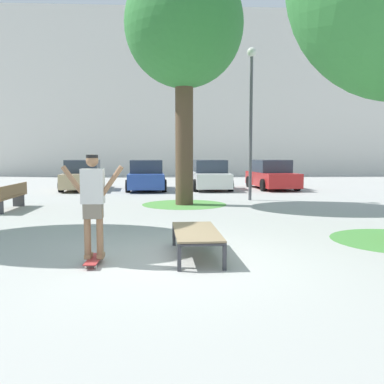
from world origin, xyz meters
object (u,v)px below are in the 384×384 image
Objects in this scene: skate_box at (196,233)px; car_white at (210,176)px; skateboard at (94,259)px; light_post at (251,101)px; car_red at (272,175)px; park_bench at (10,196)px; skater at (93,199)px; car_tan at (83,176)px; car_blue at (146,176)px; tree_mid_back at (184,27)px.

car_white is at bearing 83.74° from skate_box.
skate_box reaches higher than skateboard.
light_post is at bearing -77.98° from car_white.
car_red is (4.76, 14.21, 0.28)m from skate_box.
park_bench is at bearing 131.14° from skate_box.
skater reaches higher than car_tan.
car_tan is 3.24m from car_blue.
skateboard is 0.10× the size of tree_mid_back.
car_tan and car_red have the same top height.
car_blue is 7.25m from light_post.
light_post is (1.09, -5.14, 3.13)m from car_white.
tree_mid_back reaches higher than light_post.
skater is at bearing 89.25° from skateboard.
car_tan reaches higher than park_bench.
light_post reaches higher than skater.
tree_mid_back is (1.72, 8.07, 6.07)m from skateboard.
car_blue is 0.73× the size of light_post.
skateboard is 16.03m from car_red.
car_white is (6.45, -0.06, 0.00)m from car_tan.
car_tan is (-4.94, 6.51, -5.45)m from tree_mid_back.
skate_box is 14.99m from car_red.
car_blue is 1.01× the size of car_white.
tree_mid_back reaches higher than skater.
light_post reaches higher than car_tan.
skate_box is at bearing -48.86° from park_bench.
skate_box is 14.16m from car_white.
skater is at bearing -90.05° from car_blue.
skater is at bearing -102.03° from tree_mid_back.
skate_box is 13.95m from car_blue.
tree_mid_back is 1.94× the size of car_tan.
skate_box is at bearing 14.64° from skater.
tree_mid_back is at bearing 77.97° from skater.
light_post is (4.33, 9.38, 3.75)m from skateboard.
car_red is at bearing 66.21° from skateboard.
skate_box is 0.46× the size of car_white.
car_white is (3.24, 14.52, 0.61)m from skateboard.
tree_mid_back is 3.73m from light_post.
skater is 0.20× the size of tree_mid_back.
car_white reaches higher than skate_box.
car_blue is 8.40m from park_bench.
park_bench is (-3.93, 6.88, 0.37)m from skateboard.
car_white and car_red have the same top height.
tree_mid_back is 8.45m from car_blue.
tree_mid_back reaches higher than car_red.
skater is 0.39× the size of car_tan.
car_tan reaches higher than skateboard.
car_red reaches higher than skate_box.
skater is 14.30m from car_blue.
car_tan and car_blue have the same top height.
skateboard is 14.89m from car_white.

